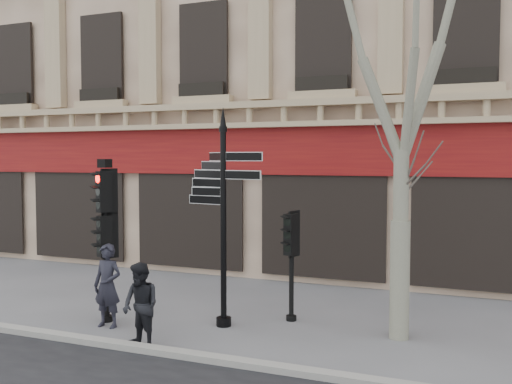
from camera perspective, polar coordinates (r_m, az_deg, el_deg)
ground at (r=11.09m, az=-0.38°, el=-14.46°), size 80.00×80.00×0.00m
kerb at (r=9.86m, az=-3.62°, el=-16.41°), size 80.00×0.25×0.12m
building at (r=23.28m, az=11.97°, el=17.22°), size 28.00×15.52×18.00m
fingerpost at (r=11.41m, az=-3.30°, el=1.24°), size 2.38×2.38×4.42m
traffic_signal_main at (r=12.16m, az=-14.80°, el=-2.67°), size 0.45×0.40×3.38m
traffic_signal_secondary at (r=11.92m, az=3.57°, el=-5.43°), size 0.44×0.36×2.25m
plane_tree at (r=11.24m, az=14.56°, el=17.00°), size 3.25×3.25×8.64m
pedestrian_a at (r=11.98m, az=-14.63°, el=-9.04°), size 0.62×0.41×1.68m
pedestrian_b at (r=10.60m, az=-11.47°, el=-11.06°), size 0.89×0.79×1.53m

